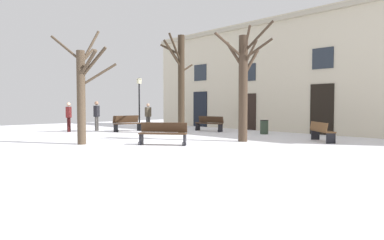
{
  "coord_description": "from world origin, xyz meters",
  "views": [
    {
      "loc": [
        10.58,
        -8.2,
        1.63
      ],
      "look_at": [
        0.0,
        1.85,
        0.95
      ],
      "focal_mm": 31.62,
      "sensor_mm": 36.0,
      "label": 1
    }
  ],
  "objects_px": {
    "person_near_bench": "(148,115)",
    "bench_near_center_tree": "(163,133)",
    "streetlamp": "(139,97)",
    "litter_bin": "(264,127)",
    "bench_back_to_back_right": "(127,123)",
    "person_strolling": "(97,114)",
    "bench_far_corner": "(209,123)",
    "person_by_shop_door": "(69,115)",
    "tree_foreground": "(181,81)",
    "bench_by_litter_bin": "(322,131)",
    "tree_center": "(244,83)",
    "tree_right_of_center": "(82,90)"
  },
  "relations": [
    {
      "from": "litter_bin",
      "to": "person_near_bench",
      "type": "relative_size",
      "value": 0.46
    },
    {
      "from": "tree_center",
      "to": "person_strolling",
      "type": "bearing_deg",
      "value": -169.54
    },
    {
      "from": "streetlamp",
      "to": "bench_back_to_back_right",
      "type": "bearing_deg",
      "value": -47.5
    },
    {
      "from": "tree_foreground",
      "to": "bench_far_corner",
      "type": "xyz_separation_m",
      "value": [
        -0.14,
        2.45,
        -2.41
      ]
    },
    {
      "from": "tree_foreground",
      "to": "litter_bin",
      "type": "xyz_separation_m",
      "value": [
        3.33,
        3.14,
        -2.51
      ]
    },
    {
      "from": "bench_back_to_back_right",
      "to": "person_by_shop_door",
      "type": "relative_size",
      "value": 1.01
    },
    {
      "from": "streetlamp",
      "to": "bench_back_to_back_right",
      "type": "distance_m",
      "value": 3.66
    },
    {
      "from": "litter_bin",
      "to": "bench_back_to_back_right",
      "type": "xyz_separation_m",
      "value": [
        -6.75,
        -4.39,
        0.1
      ]
    },
    {
      "from": "bench_by_litter_bin",
      "to": "person_by_shop_door",
      "type": "bearing_deg",
      "value": 65.51
    },
    {
      "from": "tree_center",
      "to": "bench_back_to_back_right",
      "type": "xyz_separation_m",
      "value": [
        -8.22,
        -0.65,
        -2.08
      ]
    },
    {
      "from": "bench_back_to_back_right",
      "to": "bench_far_corner",
      "type": "height_order",
      "value": "bench_back_to_back_right"
    },
    {
      "from": "tree_right_of_center",
      "to": "person_by_shop_door",
      "type": "distance_m",
      "value": 6.95
    },
    {
      "from": "person_near_bench",
      "to": "bench_back_to_back_right",
      "type": "bearing_deg",
      "value": -160.06
    },
    {
      "from": "tree_foreground",
      "to": "streetlamp",
      "type": "height_order",
      "value": "tree_foreground"
    },
    {
      "from": "bench_far_corner",
      "to": "person_by_shop_door",
      "type": "distance_m",
      "value": 8.36
    },
    {
      "from": "tree_right_of_center",
      "to": "streetlamp",
      "type": "distance_m",
      "value": 9.83
    },
    {
      "from": "bench_near_center_tree",
      "to": "bench_far_corner",
      "type": "height_order",
      "value": "bench_far_corner"
    },
    {
      "from": "tree_foreground",
      "to": "streetlamp",
      "type": "relative_size",
      "value": 1.55
    },
    {
      "from": "tree_center",
      "to": "litter_bin",
      "type": "relative_size",
      "value": 6.68
    },
    {
      "from": "person_by_shop_door",
      "to": "bench_back_to_back_right",
      "type": "bearing_deg",
      "value": -84.75
    },
    {
      "from": "streetlamp",
      "to": "person_by_shop_door",
      "type": "relative_size",
      "value": 2.0
    },
    {
      "from": "streetlamp",
      "to": "person_strolling",
      "type": "relative_size",
      "value": 1.92
    },
    {
      "from": "bench_far_corner",
      "to": "bench_by_litter_bin",
      "type": "bearing_deg",
      "value": -8.87
    },
    {
      "from": "bench_by_litter_bin",
      "to": "person_near_bench",
      "type": "relative_size",
      "value": 0.94
    },
    {
      "from": "bench_back_to_back_right",
      "to": "bench_far_corner",
      "type": "relative_size",
      "value": 0.91
    },
    {
      "from": "tree_center",
      "to": "person_by_shop_door",
      "type": "relative_size",
      "value": 2.94
    },
    {
      "from": "streetlamp",
      "to": "person_near_bench",
      "type": "bearing_deg",
      "value": -9.05
    },
    {
      "from": "tree_foreground",
      "to": "bench_back_to_back_right",
      "type": "height_order",
      "value": "tree_foreground"
    },
    {
      "from": "tree_foreground",
      "to": "person_by_shop_door",
      "type": "distance_m",
      "value": 7.04
    },
    {
      "from": "person_near_bench",
      "to": "bench_near_center_tree",
      "type": "bearing_deg",
      "value": -124.57
    },
    {
      "from": "bench_back_to_back_right",
      "to": "person_strolling",
      "type": "xyz_separation_m",
      "value": [
        -1.57,
        -1.16,
        0.53
      ]
    },
    {
      "from": "bench_by_litter_bin",
      "to": "bench_near_center_tree",
      "type": "xyz_separation_m",
      "value": [
        -3.79,
        -5.79,
        0.02
      ]
    },
    {
      "from": "tree_center",
      "to": "bench_near_center_tree",
      "type": "height_order",
      "value": "tree_center"
    },
    {
      "from": "tree_right_of_center",
      "to": "person_strolling",
      "type": "height_order",
      "value": "tree_right_of_center"
    },
    {
      "from": "litter_bin",
      "to": "bench_back_to_back_right",
      "type": "relative_size",
      "value": 0.44
    },
    {
      "from": "tree_foreground",
      "to": "person_by_shop_door",
      "type": "xyz_separation_m",
      "value": [
        -5.51,
        -3.93,
        -1.92
      ]
    },
    {
      "from": "bench_near_center_tree",
      "to": "person_near_bench",
      "type": "relative_size",
      "value": 1.06
    },
    {
      "from": "litter_bin",
      "to": "person_near_bench",
      "type": "xyz_separation_m",
      "value": [
        -7.64,
        -2.19,
        0.54
      ]
    },
    {
      "from": "bench_back_to_back_right",
      "to": "bench_near_center_tree",
      "type": "bearing_deg",
      "value": -107.95
    },
    {
      "from": "streetlamp",
      "to": "person_by_shop_door",
      "type": "distance_m",
      "value": 5.22
    },
    {
      "from": "tree_right_of_center",
      "to": "bench_near_center_tree",
      "type": "distance_m",
      "value": 3.72
    },
    {
      "from": "bench_far_corner",
      "to": "person_by_shop_door",
      "type": "relative_size",
      "value": 1.11
    },
    {
      "from": "streetlamp",
      "to": "litter_bin",
      "type": "distance_m",
      "value": 9.34
    },
    {
      "from": "tree_foreground",
      "to": "tree_center",
      "type": "relative_size",
      "value": 1.06
    },
    {
      "from": "tree_center",
      "to": "tree_right_of_center",
      "type": "xyz_separation_m",
      "value": [
        -3.85,
        -5.55,
        -0.34
      ]
    },
    {
      "from": "tree_foreground",
      "to": "bench_back_to_back_right",
      "type": "bearing_deg",
      "value": -159.87
    },
    {
      "from": "tree_center",
      "to": "bench_back_to_back_right",
      "type": "relative_size",
      "value": 2.92
    },
    {
      "from": "litter_bin",
      "to": "person_strolling",
      "type": "height_order",
      "value": "person_strolling"
    },
    {
      "from": "litter_bin",
      "to": "person_by_shop_door",
      "type": "bearing_deg",
      "value": -141.37
    },
    {
      "from": "bench_by_litter_bin",
      "to": "bench_back_to_back_right",
      "type": "bearing_deg",
      "value": 57.35
    }
  ]
}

